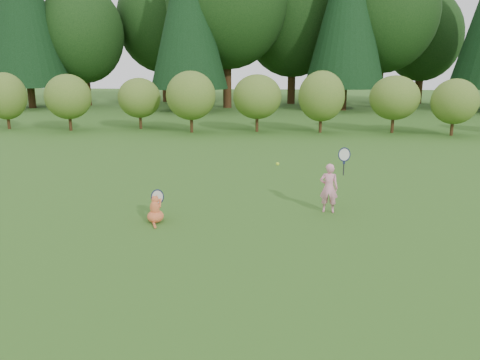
# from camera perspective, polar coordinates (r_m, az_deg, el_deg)

# --- Properties ---
(ground) EXTENTS (100.00, 100.00, 0.00)m
(ground) POSITION_cam_1_polar(r_m,az_deg,el_deg) (9.29, -1.62, -5.37)
(ground) COLOR #205016
(ground) RESTS_ON ground
(shrub_row) EXTENTS (28.00, 3.00, 2.80)m
(shrub_row) POSITION_cam_1_polar(r_m,az_deg,el_deg) (21.79, 1.99, 9.59)
(shrub_row) COLOR #416820
(shrub_row) RESTS_ON ground
(child) EXTENTS (0.61, 0.40, 1.58)m
(child) POSITION_cam_1_polar(r_m,az_deg,el_deg) (10.02, 10.84, -0.83)
(child) COLOR pink
(child) RESTS_ON ground
(cat) EXTENTS (0.40, 0.73, 0.76)m
(cat) POSITION_cam_1_polar(r_m,az_deg,el_deg) (9.48, -10.29, -3.38)
(cat) COLOR #C55126
(cat) RESTS_ON ground
(tennis_ball) EXTENTS (0.07, 0.07, 0.07)m
(tennis_ball) POSITION_cam_1_polar(r_m,az_deg,el_deg) (9.87, 4.60, 1.98)
(tennis_ball) COLOR #B1EA1B
(tennis_ball) RESTS_ON ground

